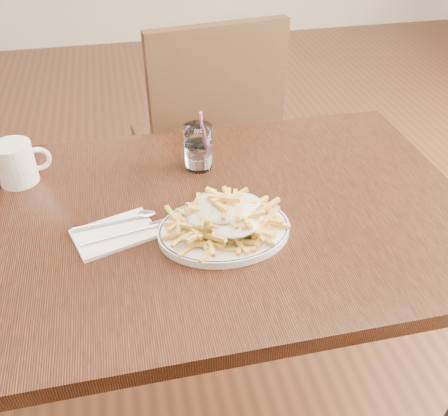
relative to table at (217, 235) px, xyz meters
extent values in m
plane|color=black|center=(0.00, 0.00, -0.67)|extent=(7.00, 7.00, 0.00)
cube|color=black|center=(0.00, 0.00, 0.06)|extent=(1.20, 0.80, 0.04)
cylinder|color=black|center=(-0.55, 0.35, -0.32)|extent=(0.05, 0.05, 0.71)
cylinder|color=black|center=(0.55, 0.35, -0.32)|extent=(0.05, 0.05, 0.71)
cube|color=#311E10|center=(0.10, 0.78, -0.20)|extent=(0.52, 0.52, 0.04)
cube|color=#311E10|center=(0.13, 0.58, 0.07)|extent=(0.46, 0.11, 0.50)
cylinder|color=#311E10|center=(0.27, 1.01, -0.45)|extent=(0.04, 0.04, 0.45)
cylinder|color=#311E10|center=(-0.12, 0.95, -0.45)|extent=(0.04, 0.04, 0.45)
cylinder|color=#311E10|center=(0.32, 0.62, -0.45)|extent=(0.04, 0.04, 0.45)
cylinder|color=#311E10|center=(-0.07, 0.56, -0.45)|extent=(0.04, 0.04, 0.45)
torus|color=black|center=(0.00, -0.09, 0.09)|extent=(0.33, 0.33, 0.01)
ellipsoid|color=#EFE6CE|center=(0.00, -0.09, 0.15)|extent=(0.21, 0.19, 0.03)
cube|color=white|center=(-0.24, -0.04, 0.08)|extent=(0.20, 0.16, 0.01)
cylinder|color=white|center=(-0.01, 0.19, 0.14)|extent=(0.07, 0.07, 0.12)
cylinder|color=white|center=(-0.01, 0.19, 0.11)|extent=(0.07, 0.07, 0.06)
cylinder|color=#CF4F76|center=(0.00, 0.20, 0.16)|extent=(0.02, 0.04, 0.15)
cylinder|color=white|center=(-0.46, 0.22, 0.13)|extent=(0.09, 0.09, 0.10)
torus|color=white|center=(-0.41, 0.23, 0.13)|extent=(0.07, 0.02, 0.06)
camera|label=1|loc=(-0.18, -0.91, 0.78)|focal=40.00mm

